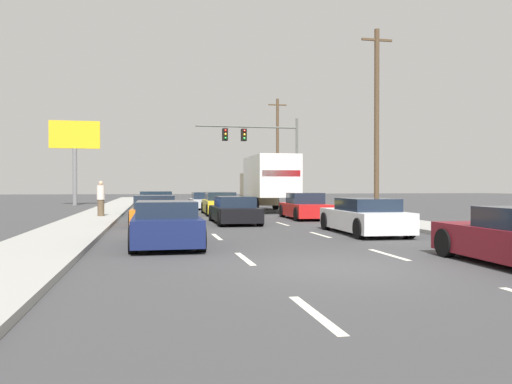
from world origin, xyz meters
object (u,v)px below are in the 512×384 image
object	(u,v)px
car_navy	(166,225)
car_white	(364,217)
car_red	(305,207)
roadside_billboard	(75,145)
car_black	(234,211)
utility_pole_far	(278,149)
car_green	(156,204)
box_truck	(268,180)
car_silver	(204,201)
traffic_signal_mast	(256,142)
utility_pole_mid	(377,119)
car_blue	(160,202)
pedestrian_near_corner	(101,198)
car_yellow	(220,204)
car_orange	(155,211)

from	to	relation	value
car_navy	car_white	xyz separation A→B (m)	(6.60, 2.25, -0.01)
car_red	roadside_billboard	bearing A→B (deg)	123.05
car_black	utility_pole_far	size ratio (longest dim) A/B	0.44
car_green	roadside_billboard	xyz separation A→B (m)	(-6.51, 16.03, 4.39)
car_navy	box_truck	distance (m)	18.88
car_silver	traffic_signal_mast	distance (m)	7.84
car_red	car_white	world-z (taller)	car_red
utility_pole_mid	car_blue	bearing A→B (deg)	145.11
car_blue	car_black	distance (m)	13.87
pedestrian_near_corner	car_blue	bearing A→B (deg)	72.22
roadside_billboard	car_yellow	bearing A→B (deg)	-58.29
roadside_billboard	pedestrian_near_corner	size ratio (longest dim) A/B	4.10
car_navy	car_silver	distance (m)	22.05
car_green	car_orange	size ratio (longest dim) A/B	1.00
car_silver	car_green	bearing A→B (deg)	-115.99
car_yellow	roadside_billboard	distance (m)	19.58
car_orange	utility_pole_far	bearing A→B (deg)	66.51
car_orange	car_white	world-z (taller)	car_orange
box_truck	car_white	bearing A→B (deg)	-90.51
car_orange	box_truck	world-z (taller)	box_truck
car_black	car_red	bearing A→B (deg)	31.12
box_truck	pedestrian_near_corner	world-z (taller)	box_truck
box_truck	traffic_signal_mast	xyz separation A→B (m)	(1.02, 8.68, 3.13)
car_yellow	car_black	distance (m)	7.00
car_blue	utility_pole_far	bearing A→B (deg)	50.32
utility_pole_mid	car_orange	bearing A→B (deg)	-156.52
utility_pole_far	pedestrian_near_corner	size ratio (longest dim) A/B	5.93
car_silver	utility_pole_far	xyz separation A→B (m)	(8.56, 13.54, 4.67)
car_navy	utility_pole_mid	bearing A→B (deg)	47.64
car_white	utility_pole_far	bearing A→B (deg)	81.22
car_green	car_yellow	distance (m)	3.52
car_white	traffic_signal_mast	world-z (taller)	traffic_signal_mast
car_yellow	car_red	distance (m)	5.87
car_green	box_truck	distance (m)	7.44
car_orange	car_navy	world-z (taller)	car_orange
car_orange	car_red	xyz separation A→B (m)	(7.19, 2.36, 0.00)
traffic_signal_mast	roadside_billboard	world-z (taller)	traffic_signal_mast
car_navy	pedestrian_near_corner	distance (m)	12.51
car_red	box_truck	bearing A→B (deg)	91.63
roadside_billboard	utility_pole_far	bearing A→B (deg)	13.08
traffic_signal_mast	utility_pole_mid	bearing A→B (deg)	-72.01
car_blue	utility_pole_mid	bearing A→B (deg)	-34.89
utility_pole_far	pedestrian_near_corner	xyz separation A→B (m)	(-14.52, -23.18, -4.22)
car_blue	car_yellow	xyz separation A→B (m)	(3.22, -6.56, 0.05)
car_orange	utility_pole_far	distance (m)	30.36
traffic_signal_mast	car_red	bearing A→B (deg)	-92.87
car_green	car_silver	world-z (taller)	car_green
car_silver	car_black	world-z (taller)	car_silver
utility_pole_mid	roadside_billboard	bearing A→B (deg)	136.14
car_blue	box_truck	size ratio (longest dim) A/B	0.57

